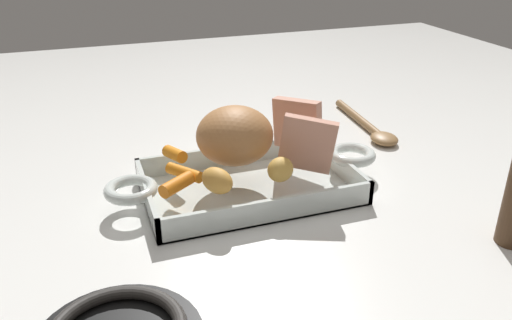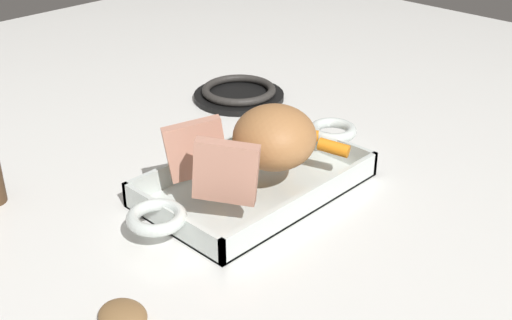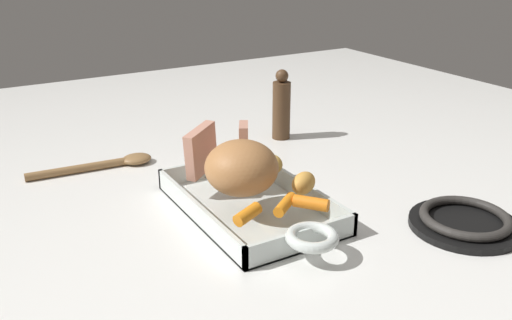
% 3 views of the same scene
% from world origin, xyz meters
% --- Properties ---
extents(ground_plane, '(2.26, 2.26, 0.00)m').
position_xyz_m(ground_plane, '(0.00, 0.00, 0.00)').
color(ground_plane, white).
extents(roasting_dish, '(0.45, 0.21, 0.05)m').
position_xyz_m(roasting_dish, '(0.00, 0.00, 0.02)').
color(roasting_dish, silver).
rests_on(roasting_dish, ground_plane).
extents(pork_roast, '(0.17, 0.17, 0.09)m').
position_xyz_m(pork_roast, '(0.02, -0.02, 0.09)').
color(pork_roast, '#AB7141').
rests_on(pork_roast, roasting_dish).
extents(roast_slice_thin, '(0.09, 0.06, 0.09)m').
position_xyz_m(roast_slice_thin, '(-0.08, 0.04, 0.09)').
color(roast_slice_thin, tan).
rests_on(roast_slice_thin, roasting_dish).
extents(roast_slice_thick, '(0.07, 0.08, 0.09)m').
position_xyz_m(roast_slice_thick, '(-0.10, -0.04, 0.09)').
color(roast_slice_thick, tan).
rests_on(roast_slice_thick, roasting_dish).
extents(baby_carrot_long, '(0.04, 0.05, 0.02)m').
position_xyz_m(baby_carrot_long, '(0.10, -0.06, 0.06)').
color(baby_carrot_long, orange).
rests_on(baby_carrot_long, roasting_dish).
extents(baby_carrot_northeast, '(0.06, 0.05, 0.02)m').
position_xyz_m(baby_carrot_northeast, '(0.12, 0.04, 0.06)').
color(baby_carrot_northeast, orange).
rests_on(baby_carrot_northeast, roasting_dish).
extents(baby_carrot_center_right, '(0.05, 0.06, 0.02)m').
position_xyz_m(baby_carrot_center_right, '(0.10, 0.01, 0.05)').
color(baby_carrot_center_right, orange).
rests_on(baby_carrot_center_right, roasting_dish).
extents(potato_corner, '(0.05, 0.06, 0.04)m').
position_xyz_m(potato_corner, '(0.07, 0.06, 0.06)').
color(potato_corner, gold).
rests_on(potato_corner, roasting_dish).
extents(potato_golden_large, '(0.05, 0.05, 0.04)m').
position_xyz_m(potato_golden_large, '(-0.03, 0.06, 0.06)').
color(potato_golden_large, gold).
rests_on(potato_golden_large, roasting_dish).
extents(stove_burner_rear, '(0.18, 0.18, 0.03)m').
position_xyz_m(stove_burner_rear, '(0.23, 0.27, 0.01)').
color(stove_burner_rear, black).
rests_on(stove_burner_rear, ground_plane).
extents(serving_spoon, '(0.06, 0.25, 0.02)m').
position_xyz_m(serving_spoon, '(-0.31, -0.16, 0.01)').
color(serving_spoon, olive).
rests_on(serving_spoon, ground_plane).
extents(pepper_mill, '(0.04, 0.04, 0.16)m').
position_xyz_m(pepper_mill, '(-0.29, 0.25, 0.08)').
color(pepper_mill, '#4C331E').
rests_on(pepper_mill, ground_plane).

